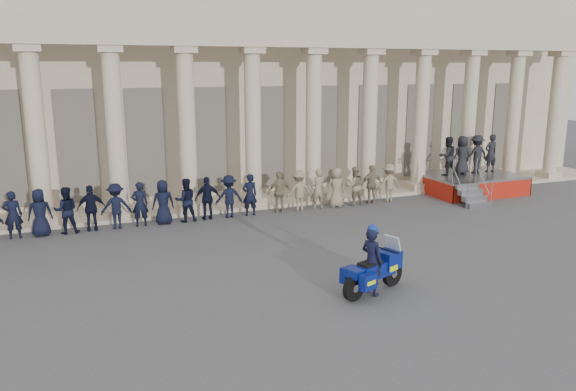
# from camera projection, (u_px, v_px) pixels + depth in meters

# --- Properties ---
(ground) EXTENTS (90.00, 90.00, 0.00)m
(ground) POSITION_uv_depth(u_px,v_px,m) (300.00, 279.00, 15.02)
(ground) COLOR #434346
(ground) RESTS_ON ground
(building) EXTENTS (40.00, 12.50, 9.00)m
(building) POSITION_uv_depth(u_px,v_px,m) (185.00, 89.00, 27.38)
(building) COLOR tan
(building) RESTS_ON ground
(officer_rank) EXTENTS (18.46, 0.61, 1.61)m
(officer_rank) POSITION_uv_depth(u_px,v_px,m) (181.00, 201.00, 20.41)
(officer_rank) COLOR black
(officer_rank) RESTS_ON ground
(reviewing_stand) EXTENTS (4.19, 4.04, 2.57)m
(reviewing_stand) POSITION_uv_depth(u_px,v_px,m) (469.00, 163.00, 25.06)
(reviewing_stand) COLOR gray
(reviewing_stand) RESTS_ON ground
(motorcycle) EXTENTS (2.05, 1.19, 1.37)m
(motorcycle) POSITION_uv_depth(u_px,v_px,m) (374.00, 270.00, 14.02)
(motorcycle) COLOR black
(motorcycle) RESTS_ON ground
(rider) EXTENTS (0.60, 0.73, 1.81)m
(rider) POSITION_uv_depth(u_px,v_px,m) (372.00, 260.00, 13.87)
(rider) COLOR black
(rider) RESTS_ON ground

